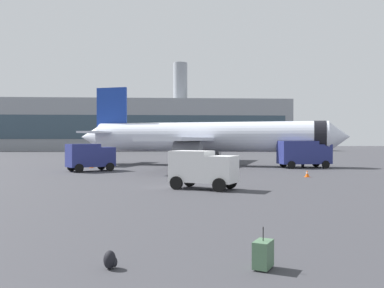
% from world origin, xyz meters
% --- Properties ---
extents(airplane_at_gate, '(34.80, 31.82, 10.50)m').
position_xyz_m(airplane_at_gate, '(5.09, 49.65, 3.66)').
color(airplane_at_gate, silver).
rests_on(airplane_at_gate, ground).
extents(service_truck, '(5.24, 4.39, 2.90)m').
position_xyz_m(service_truck, '(-8.01, 40.58, 1.61)').
color(service_truck, navy).
rests_on(service_truck, ground).
extents(fuel_truck, '(6.21, 3.20, 3.20)m').
position_xyz_m(fuel_truck, '(16.27, 44.25, 1.77)').
color(fuel_truck, navy).
rests_on(fuel_truck, ground).
extents(cargo_van, '(4.82, 3.94, 2.60)m').
position_xyz_m(cargo_van, '(2.49, 24.09, 1.45)').
color(cargo_van, white).
rests_on(cargo_van, ground).
extents(safety_cone_near, '(0.44, 0.44, 0.63)m').
position_xyz_m(safety_cone_near, '(-8.79, 45.85, 0.31)').
color(safety_cone_near, '#F2590C').
rests_on(safety_cone_near, ground).
extents(safety_cone_mid, '(0.44, 0.44, 0.63)m').
position_xyz_m(safety_cone_mid, '(12.63, 32.47, 0.31)').
color(safety_cone_mid, '#F2590C').
rests_on(safety_cone_mid, ground).
extents(rolling_suitcase, '(0.67, 0.75, 1.10)m').
position_xyz_m(rolling_suitcase, '(2.53, 6.67, 0.39)').
color(rolling_suitcase, '#476B4C').
rests_on(rolling_suitcase, ground).
extents(traveller_backpack, '(0.36, 0.40, 0.48)m').
position_xyz_m(traveller_backpack, '(-1.45, 6.95, 0.23)').
color(traveller_backpack, black).
rests_on(traveller_backpack, ground).
extents(terminal_building, '(98.87, 19.14, 27.47)m').
position_xyz_m(terminal_building, '(-11.37, 127.23, 7.84)').
color(terminal_building, gray).
rests_on(terminal_building, ground).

